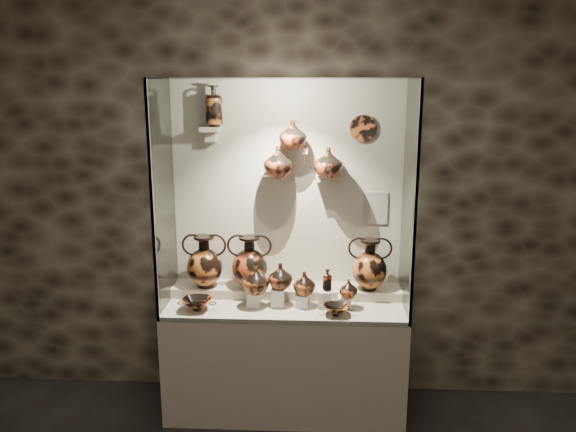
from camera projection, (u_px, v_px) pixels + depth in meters
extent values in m
cube|color=black|center=(287.00, 190.00, 4.16)|extent=(5.00, 0.02, 3.20)
cube|color=beige|center=(285.00, 358.00, 4.11)|extent=(1.70, 0.60, 0.80)
cube|color=#B8A98F|center=(285.00, 305.00, 4.02)|extent=(1.68, 0.58, 0.03)
cube|color=#B8A98F|center=(286.00, 292.00, 4.18)|extent=(1.70, 0.25, 0.10)
cube|color=beige|center=(287.00, 190.00, 4.15)|extent=(1.70, 0.03, 1.60)
cube|color=white|center=(282.00, 207.00, 3.56)|extent=(1.70, 0.01, 1.60)
cube|color=white|center=(163.00, 197.00, 3.89)|extent=(0.01, 0.60, 1.60)
cube|color=white|center=(409.00, 199.00, 3.80)|extent=(0.01, 0.60, 1.60)
cube|color=white|center=(285.00, 79.00, 3.67)|extent=(1.70, 0.60, 0.01)
cube|color=gray|center=(152.00, 205.00, 3.61)|extent=(0.02, 0.02, 1.60)
cube|color=gray|center=(416.00, 208.00, 3.52)|extent=(0.02, 0.02, 1.60)
cube|color=silver|center=(254.00, 299.00, 3.97)|extent=(0.09, 0.09, 0.10)
cube|color=silver|center=(278.00, 297.00, 3.96)|extent=(0.09, 0.09, 0.13)
cube|color=silver|center=(302.00, 300.00, 3.95)|extent=(0.09, 0.09, 0.09)
cube|color=silver|center=(324.00, 299.00, 3.94)|extent=(0.09, 0.09, 0.12)
cube|color=silver|center=(344.00, 302.00, 3.94)|extent=(0.09, 0.09, 0.08)
cube|color=beige|center=(210.00, 129.00, 4.01)|extent=(0.14, 0.12, 0.04)
cube|color=beige|center=(273.00, 178.00, 4.06)|extent=(0.14, 0.12, 0.04)
cube|color=beige|center=(301.00, 151.00, 4.01)|extent=(0.10, 0.12, 0.04)
cube|color=beige|center=(326.00, 178.00, 4.04)|extent=(0.14, 0.12, 0.04)
imported|color=#A75320|center=(255.00, 279.00, 3.92)|extent=(0.20, 0.20, 0.20)
imported|color=#A73C1D|center=(280.00, 276.00, 3.94)|extent=(0.19, 0.19, 0.18)
imported|color=#A75320|center=(304.00, 283.00, 3.93)|extent=(0.20, 0.20, 0.17)
imported|color=#A75320|center=(348.00, 288.00, 3.90)|extent=(0.16, 0.16, 0.13)
imported|color=#A73C1D|center=(278.00, 162.00, 3.98)|extent=(0.26, 0.26, 0.22)
imported|color=#A73C1D|center=(293.00, 134.00, 3.94)|extent=(0.24, 0.24, 0.20)
imported|color=#A73C1D|center=(328.00, 162.00, 3.97)|extent=(0.21, 0.21, 0.21)
cylinder|color=#B25123|center=(363.00, 129.00, 4.00)|extent=(0.19, 0.02, 0.19)
cube|color=beige|center=(375.00, 208.00, 4.13)|extent=(0.18, 0.01, 0.24)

